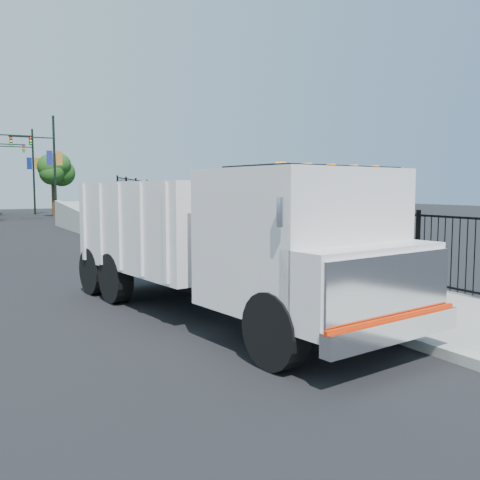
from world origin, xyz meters
TOP-DOWN VIEW (x-y plane):
  - ground at (0.00, 0.00)m, footprint 120.00×120.00m
  - sidewalk at (1.93, -2.00)m, footprint 3.55×12.00m
  - curb at (0.00, -2.00)m, footprint 0.30×12.00m
  - ramp at (2.12, 16.00)m, footprint 3.95×24.06m
  - iron_fence at (3.55, 12.00)m, footprint 0.10×28.00m
  - truck at (-1.78, -0.17)m, footprint 3.76×8.58m
  - worker at (1.35, -1.20)m, footprint 0.57×0.71m
  - debris at (1.69, -1.50)m, footprint 0.30×0.30m
  - light_pole_1 at (0.64, 33.98)m, footprint 3.78×0.22m
  - light_pole_3 at (0.50, 44.54)m, footprint 3.78×0.22m
  - tree_1 at (1.76, 39.78)m, footprint 2.17×2.17m

SIDE VIEW (x-z plane):
  - ground at x=0.00m, z-range 0.00..0.00m
  - ramp at x=2.12m, z-range -1.60..1.60m
  - sidewalk at x=1.93m, z-range 0.00..0.12m
  - curb at x=0.00m, z-range 0.00..0.16m
  - debris at x=1.69m, z-range 0.12..0.20m
  - iron_fence at x=3.55m, z-range 0.00..1.80m
  - worker at x=1.35m, z-range 0.12..1.82m
  - truck at x=-1.78m, z-range 0.18..3.02m
  - tree_1 at x=1.76m, z-range 1.36..6.45m
  - light_pole_1 at x=0.64m, z-range 0.36..8.36m
  - light_pole_3 at x=0.50m, z-range 0.36..8.36m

